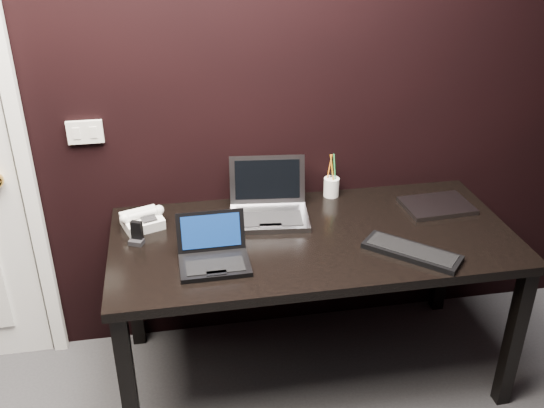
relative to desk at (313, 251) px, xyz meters
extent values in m
plane|color=black|center=(-0.30, 0.40, 0.64)|extent=(4.00, 0.00, 4.00)
cube|color=white|center=(-1.18, 0.37, 0.36)|extent=(0.06, 0.05, 2.11)
cube|color=silver|center=(-0.92, 0.39, 0.46)|extent=(0.15, 0.02, 0.10)
cube|color=silver|center=(-0.95, 0.38, 0.46)|extent=(0.03, 0.01, 0.05)
cube|color=silver|center=(-0.88, 0.38, 0.46)|extent=(0.03, 0.01, 0.05)
cube|color=black|center=(0.00, 0.00, 0.06)|extent=(1.70, 0.80, 0.04)
cube|color=black|center=(-0.80, -0.35, -0.31)|extent=(0.06, 0.06, 0.70)
cube|color=black|center=(0.80, -0.35, -0.31)|extent=(0.06, 0.06, 0.70)
cube|color=black|center=(-0.80, 0.35, -0.31)|extent=(0.06, 0.06, 0.70)
cube|color=black|center=(0.80, 0.35, -0.31)|extent=(0.06, 0.06, 0.70)
cube|color=black|center=(-0.43, -0.17, 0.09)|extent=(0.27, 0.19, 0.02)
cube|color=black|center=(-0.43, -0.20, 0.10)|extent=(0.22, 0.11, 0.00)
cube|color=black|center=(-0.43, -0.24, 0.10)|extent=(0.08, 0.03, 0.00)
cube|color=black|center=(-0.44, -0.05, 0.17)|extent=(0.27, 0.06, 0.16)
cube|color=#0A1E4B|center=(-0.44, -0.06, 0.18)|extent=(0.23, 0.04, 0.13)
cube|color=gray|center=(-0.16, 0.16, 0.09)|extent=(0.37, 0.28, 0.02)
cube|color=black|center=(-0.17, 0.13, 0.10)|extent=(0.29, 0.17, 0.00)
cube|color=#A4A4AA|center=(-0.17, 0.07, 0.10)|extent=(0.10, 0.05, 0.00)
cube|color=#96959B|center=(-0.14, 0.31, 0.21)|extent=(0.35, 0.10, 0.21)
cube|color=black|center=(-0.15, 0.30, 0.21)|extent=(0.30, 0.08, 0.17)
cube|color=black|center=(0.35, -0.22, 0.09)|extent=(0.37, 0.36, 0.02)
cube|color=black|center=(0.35, -0.22, 0.10)|extent=(0.33, 0.32, 0.00)
cube|color=gray|center=(0.62, 0.14, 0.09)|extent=(0.32, 0.24, 0.02)
cube|color=white|center=(-0.71, 0.20, 0.10)|extent=(0.20, 0.19, 0.07)
cylinder|color=silver|center=(-0.71, 0.19, 0.14)|extent=(0.15, 0.08, 0.03)
sphere|color=white|center=(-0.78, 0.16, 0.14)|extent=(0.06, 0.06, 0.04)
sphere|color=silver|center=(-0.64, 0.21, 0.14)|extent=(0.06, 0.06, 0.04)
cube|color=black|center=(-0.68, 0.17, 0.13)|extent=(0.07, 0.06, 0.01)
cube|color=black|center=(-0.73, 0.07, 0.13)|extent=(0.05, 0.04, 0.10)
cube|color=black|center=(-0.74, 0.06, 0.09)|extent=(0.07, 0.06, 0.02)
cylinder|color=white|center=(0.17, 0.35, 0.12)|extent=(0.08, 0.08, 0.09)
cylinder|color=orange|center=(0.16, 0.35, 0.22)|extent=(0.02, 0.02, 0.14)
cylinder|color=green|center=(0.18, 0.34, 0.22)|extent=(0.02, 0.02, 0.14)
cylinder|color=black|center=(0.17, 0.36, 0.22)|extent=(0.01, 0.01, 0.14)
cylinder|color=#C27712|center=(0.17, 0.34, 0.22)|extent=(0.02, 0.03, 0.14)
camera|label=1|loc=(-0.57, -2.15, 1.38)|focal=40.00mm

